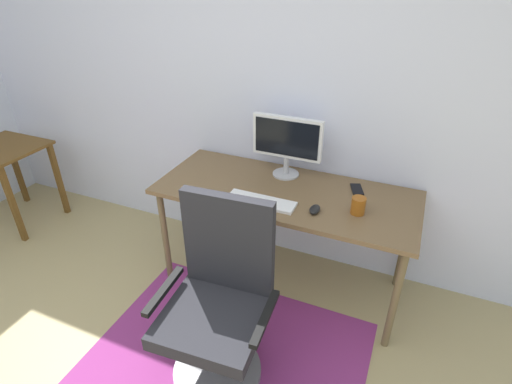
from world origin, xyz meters
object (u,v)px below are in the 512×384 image
at_px(keyboard, 261,201).
at_px(office_chair, 219,308).
at_px(desk, 285,200).
at_px(computer_mouse, 315,209).
at_px(coffee_cup, 358,206).
at_px(cell_phone, 357,189).
at_px(side_table, 7,162).
at_px(monitor, 287,141).

xyz_separation_m(keyboard, office_chair, (0.01, -0.60, -0.32)).
bearing_deg(office_chair, desk, 80.52).
relative_size(desk, computer_mouse, 16.13).
height_order(coffee_cup, office_chair, office_chair).
height_order(desk, keyboard, keyboard).
height_order(computer_mouse, office_chair, office_chair).
relative_size(coffee_cup, cell_phone, 0.74).
distance_m(desk, side_table, 2.44).
height_order(monitor, computer_mouse, monitor).
height_order(keyboard, cell_phone, keyboard).
height_order(office_chair, side_table, office_chair).
bearing_deg(keyboard, cell_phone, 37.14).
bearing_deg(cell_phone, keyboard, -163.14).
bearing_deg(cell_phone, office_chair, -136.99).
bearing_deg(desk, side_table, -176.29).
xyz_separation_m(keyboard, side_table, (-2.34, 0.04, -0.19)).
distance_m(office_chair, side_table, 2.44).
xyz_separation_m(monitor, computer_mouse, (0.31, -0.38, -0.24)).
height_order(keyboard, coffee_cup, coffee_cup).
xyz_separation_m(coffee_cup, side_table, (-2.90, -0.07, -0.24)).
xyz_separation_m(coffee_cup, office_chair, (-0.55, -0.72, -0.37)).
bearing_deg(keyboard, desk, 65.75).
height_order(computer_mouse, coffee_cup, coffee_cup).
bearing_deg(monitor, coffee_cup, -28.09).
bearing_deg(keyboard, coffee_cup, 11.33).
bearing_deg(coffee_cup, monitor, 151.91).
bearing_deg(monitor, desk, -70.79).
bearing_deg(computer_mouse, desk, 145.03).
xyz_separation_m(desk, computer_mouse, (0.24, -0.17, 0.09)).
xyz_separation_m(desk, cell_phone, (0.42, 0.19, 0.07)).
height_order(keyboard, side_table, keyboard).
bearing_deg(side_table, computer_mouse, -0.25).
distance_m(keyboard, cell_phone, 0.64).
distance_m(desk, monitor, 0.39).
height_order(desk, monitor, monitor).
relative_size(desk, monitor, 3.54).
height_order(computer_mouse, side_table, computer_mouse).
distance_m(computer_mouse, side_table, 2.68).
bearing_deg(keyboard, computer_mouse, 5.00).
relative_size(monitor, office_chair, 0.45).
height_order(cell_phone, office_chair, office_chair).
distance_m(monitor, computer_mouse, 0.54).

